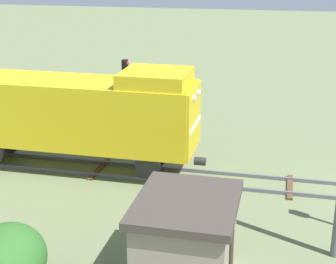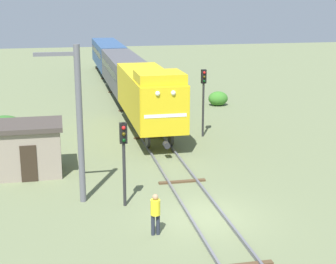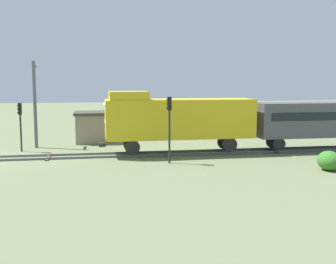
{
  "view_description": "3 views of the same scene",
  "coord_description": "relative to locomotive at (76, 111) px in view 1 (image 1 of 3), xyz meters",
  "views": [
    {
      "loc": [
        -20.46,
        4.82,
        9.27
      ],
      "look_at": [
        -0.39,
        9.48,
        2.23
      ],
      "focal_mm": 55.0,
      "sensor_mm": 36.0,
      "label": 1
    },
    {
      "loc": [
        -5.77,
        -19.4,
        9.08
      ],
      "look_at": [
        0.35,
        9.36,
        1.29
      ],
      "focal_mm": 55.0,
      "sensor_mm": 36.0,
      "label": 2
    },
    {
      "loc": [
        30.9,
        7.55,
        5.57
      ],
      "look_at": [
        -0.91,
        13.21,
        1.58
      ],
      "focal_mm": 45.0,
      "sensor_mm": 36.0,
      "label": 3
    }
  ],
  "objects": [
    {
      "name": "bush_mid",
      "position": [
        -9.22,
        -1.52,
        -1.73
      ],
      "size": [
        2.86,
        2.34,
        2.08
      ],
      "primitive_type": "ellipsoid",
      "color": "#2E6226",
      "rests_on": "ground"
    },
    {
      "name": "bush_near",
      "position": [
        7.39,
        8.14,
        -2.16
      ],
      "size": [
        1.68,
        1.37,
        1.22
      ],
      "primitive_type": "ellipsoid",
      "color": "#367426",
      "rests_on": "ground"
    },
    {
      "name": "locomotive",
      "position": [
        0.0,
        0.0,
        0.0
      ],
      "size": [
        2.9,
        11.6,
        4.6
      ],
      "color": "gold",
      "rests_on": "railway_track"
    },
    {
      "name": "traffic_signal_mid",
      "position": [
        3.4,
        -1.23,
        0.33
      ],
      "size": [
        0.32,
        0.34,
        4.48
      ],
      "color": "#262628",
      "rests_on": "ground"
    },
    {
      "name": "relay_hut",
      "position": [
        -7.5,
        -6.48,
        -1.38
      ],
      "size": [
        3.5,
        2.9,
        2.74
      ],
      "color": "gray",
      "rests_on": "ground"
    }
  ]
}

